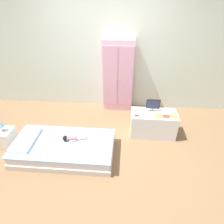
# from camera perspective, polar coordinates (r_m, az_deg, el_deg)

# --- Properties ---
(ground_plane) EXTENTS (10.00, 10.00, 0.02)m
(ground_plane) POSITION_cam_1_polar(r_m,az_deg,el_deg) (3.56, -4.00, -10.93)
(ground_plane) COLOR brown
(back_wall) EXTENTS (6.40, 0.05, 2.70)m
(back_wall) POSITION_cam_1_polar(r_m,az_deg,el_deg) (4.25, -1.67, 18.23)
(back_wall) COLOR silver
(back_wall) RESTS_ON ground_plane
(bed) EXTENTS (1.69, 0.86, 0.27)m
(bed) POSITION_cam_1_polar(r_m,az_deg,el_deg) (3.46, -14.05, -10.47)
(bed) COLOR beige
(bed) RESTS_ON ground_plane
(pillow) EXTENTS (0.32, 0.62, 0.05)m
(pillow) POSITION_cam_1_polar(r_m,az_deg,el_deg) (3.60, -24.29, -7.44)
(pillow) COLOR white
(pillow) RESTS_ON bed
(doll) EXTENTS (0.39, 0.16, 0.10)m
(doll) POSITION_cam_1_polar(r_m,az_deg,el_deg) (3.37, -12.40, -7.68)
(doll) COLOR #D6668E
(doll) RESTS_ON bed
(nightstand) EXTENTS (0.29, 0.29, 0.37)m
(nightstand) POSITION_cam_1_polar(r_m,az_deg,el_deg) (3.95, -29.00, -6.94)
(nightstand) COLOR silver
(nightstand) RESTS_ON ground_plane
(table_lamp) EXTENTS (0.11, 0.11, 0.19)m
(table_lamp) POSITION_cam_1_polar(r_m,az_deg,el_deg) (3.78, -30.30, -3.26)
(table_lamp) COLOR #B7B2AD
(table_lamp) RESTS_ON nightstand
(wardrobe) EXTENTS (0.66, 0.27, 1.60)m
(wardrobe) POSITION_cam_1_polar(r_m,az_deg,el_deg) (4.25, 1.82, 10.40)
(wardrobe) COLOR #EFADCC
(wardrobe) RESTS_ON ground_plane
(tv_stand) EXTENTS (0.85, 0.41, 0.49)m
(tv_stand) POSITION_cam_1_polar(r_m,az_deg,el_deg) (3.79, 12.11, -3.43)
(tv_stand) COLOR silver
(tv_stand) RESTS_ON ground_plane
(tv_monitor) EXTENTS (0.25, 0.10, 0.25)m
(tv_monitor) POSITION_cam_1_polar(r_m,az_deg,el_deg) (3.63, 12.15, 2.14)
(tv_monitor) COLOR #99999E
(tv_monitor) RESTS_ON tv_stand
(rocking_horse_toy) EXTENTS (0.11, 0.04, 0.13)m
(rocking_horse_toy) POSITION_cam_1_polar(r_m,az_deg,el_deg) (3.48, 7.49, -0.37)
(rocking_horse_toy) COLOR #8E6642
(rocking_horse_toy) RESTS_ON tv_stand
(book_orange) EXTENTS (0.12, 0.09, 0.02)m
(book_orange) POSITION_cam_1_polar(r_m,az_deg,el_deg) (3.58, 13.74, -1.14)
(book_orange) COLOR orange
(book_orange) RESTS_ON tv_stand
(book_red) EXTENTS (0.12, 0.08, 0.02)m
(book_red) POSITION_cam_1_polar(r_m,az_deg,el_deg) (3.60, 15.88, -1.21)
(book_red) COLOR #CC3838
(book_red) RESTS_ON tv_stand
(book_yellow) EXTENTS (0.16, 0.11, 0.01)m
(book_yellow) POSITION_cam_1_polar(r_m,az_deg,el_deg) (3.64, 17.88, -1.34)
(book_yellow) COLOR gold
(book_yellow) RESTS_ON tv_stand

